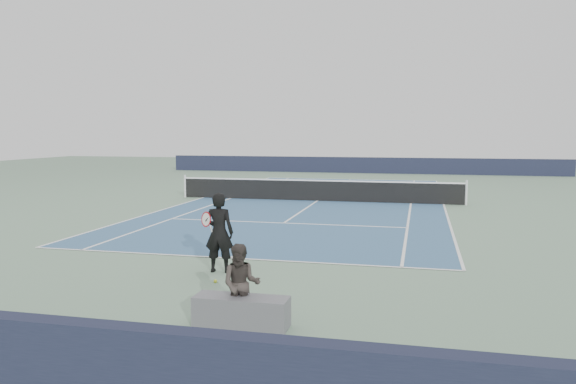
% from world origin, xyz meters
% --- Properties ---
extents(ground, '(80.00, 80.00, 0.00)m').
position_xyz_m(ground, '(0.00, 0.00, 0.00)').
color(ground, slate).
extents(court_surface, '(10.97, 23.77, 0.01)m').
position_xyz_m(court_surface, '(0.00, 0.00, 0.01)').
color(court_surface, '#365B80').
rests_on(court_surface, ground).
extents(tennis_net, '(12.90, 0.10, 1.07)m').
position_xyz_m(tennis_net, '(0.00, 0.00, 0.50)').
color(tennis_net, silver).
rests_on(tennis_net, ground).
extents(windscreen_far, '(30.00, 0.25, 1.20)m').
position_xyz_m(windscreen_far, '(0.00, 17.88, 0.60)').
color(windscreen_far, black).
rests_on(windscreen_far, ground).
extents(tennis_player, '(0.80, 0.53, 1.78)m').
position_xyz_m(tennis_player, '(0.19, -13.20, 0.89)').
color(tennis_player, black).
rests_on(tennis_player, ground).
extents(tennis_ball, '(0.07, 0.07, 0.07)m').
position_xyz_m(tennis_ball, '(0.43, -14.07, 0.04)').
color(tennis_ball, yellow).
rests_on(tennis_ball, ground).
extents(spectator_bench, '(1.58, 0.77, 1.34)m').
position_xyz_m(spectator_bench, '(1.76, -16.43, 0.48)').
color(spectator_bench, '#5D5D62').
rests_on(spectator_bench, ground).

